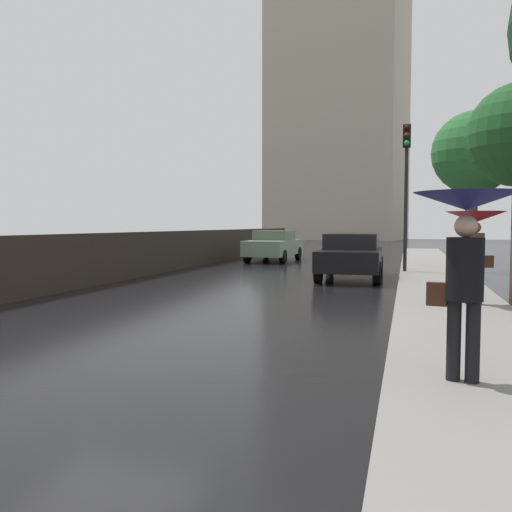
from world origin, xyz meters
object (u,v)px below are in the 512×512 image
(car_black_far_ahead, at_px, (351,255))
(street_tree_mid, at_px, (474,154))
(car_green_near_kerb, at_px, (274,245))
(pedestrian_with_umbrella_near, at_px, (476,229))
(traffic_light, at_px, (406,171))
(pedestrian_with_umbrella_far, at_px, (465,235))

(car_black_far_ahead, relative_size, street_tree_mid, 0.74)
(car_green_near_kerb, height_order, street_tree_mid, street_tree_mid)
(car_black_far_ahead, height_order, street_tree_mid, street_tree_mid)
(car_green_near_kerb, height_order, car_black_far_ahead, car_green_near_kerb)
(car_black_far_ahead, bearing_deg, car_green_near_kerb, 119.61)
(car_green_near_kerb, distance_m, pedestrian_with_umbrella_near, 14.92)
(pedestrian_with_umbrella_near, bearing_deg, street_tree_mid, -105.70)
(traffic_light, bearing_deg, street_tree_mid, 42.20)
(pedestrian_with_umbrella_far, relative_size, street_tree_mid, 0.33)
(car_black_far_ahead, relative_size, pedestrian_with_umbrella_near, 2.36)
(car_green_near_kerb, xyz_separation_m, pedestrian_with_umbrella_far, (6.63, -18.55, 0.87))
(car_green_near_kerb, relative_size, car_black_far_ahead, 1.04)
(car_green_near_kerb, bearing_deg, pedestrian_with_umbrella_near, 121.14)
(car_green_near_kerb, bearing_deg, car_black_far_ahead, 122.40)
(car_green_near_kerb, bearing_deg, street_tree_mid, 159.02)
(pedestrian_with_umbrella_near, distance_m, street_tree_mid, 9.90)
(car_black_far_ahead, distance_m, pedestrian_with_umbrella_far, 11.52)
(traffic_light, bearing_deg, car_green_near_kerb, 137.06)
(pedestrian_with_umbrella_far, distance_m, street_tree_mid, 15.43)
(traffic_light, relative_size, street_tree_mid, 0.84)
(pedestrian_with_umbrella_far, height_order, traffic_light, traffic_light)
(pedestrian_with_umbrella_near, height_order, street_tree_mid, street_tree_mid)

